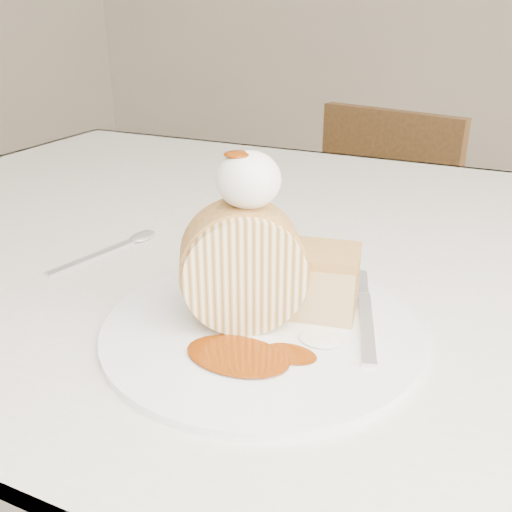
% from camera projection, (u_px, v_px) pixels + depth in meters
% --- Properties ---
extents(table, '(1.40, 0.90, 0.75)m').
position_uv_depth(table, '(316.00, 308.00, 0.73)').
color(table, silver).
rests_on(table, ground).
extents(chair_far, '(0.45, 0.45, 0.78)m').
position_uv_depth(chair_far, '(397.00, 230.00, 1.57)').
color(chair_far, brown).
rests_on(chair_far, ground).
extents(plate, '(0.32, 0.32, 0.01)m').
position_uv_depth(plate, '(262.00, 328.00, 0.50)').
color(plate, white).
rests_on(plate, table).
extents(roulade_slice, '(0.12, 0.10, 0.10)m').
position_uv_depth(roulade_slice, '(243.00, 267.00, 0.49)').
color(roulade_slice, '#F7E5AC').
rests_on(roulade_slice, plate).
extents(cake_chunk, '(0.07, 0.07, 0.05)m').
position_uv_depth(cake_chunk, '(322.00, 285.00, 0.51)').
color(cake_chunk, tan).
rests_on(cake_chunk, plate).
extents(whipped_cream, '(0.05, 0.05, 0.05)m').
position_uv_depth(whipped_cream, '(248.00, 180.00, 0.46)').
color(whipped_cream, white).
rests_on(whipped_cream, roulade_slice).
extents(caramel_drizzle, '(0.03, 0.02, 0.01)m').
position_uv_depth(caramel_drizzle, '(239.00, 147.00, 0.45)').
color(caramel_drizzle, '#752B04').
rests_on(caramel_drizzle, whipped_cream).
extents(caramel_pool, '(0.10, 0.07, 0.00)m').
position_uv_depth(caramel_pool, '(238.00, 355.00, 0.45)').
color(caramel_pool, '#752B04').
rests_on(caramel_pool, plate).
extents(fork, '(0.07, 0.16, 0.00)m').
position_uv_depth(fork, '(367.00, 326.00, 0.49)').
color(fork, silver).
rests_on(fork, plate).
extents(spoon, '(0.05, 0.15, 0.00)m').
position_uv_depth(spoon, '(92.00, 257.00, 0.65)').
color(spoon, silver).
rests_on(spoon, table).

